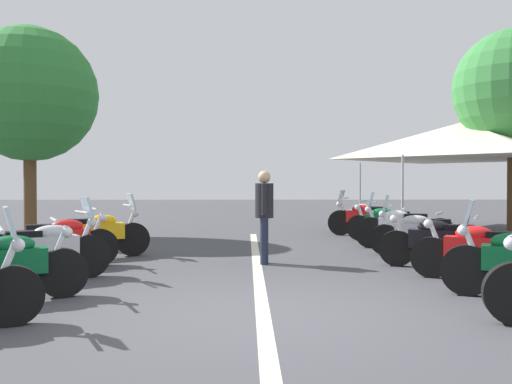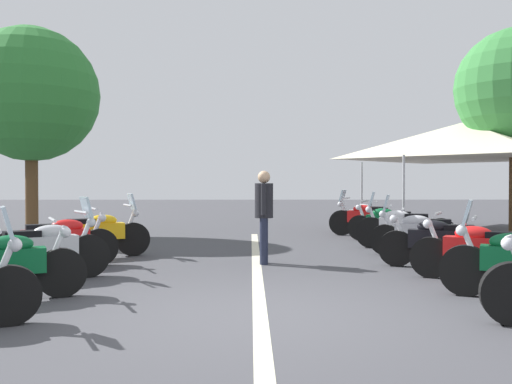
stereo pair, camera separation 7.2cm
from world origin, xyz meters
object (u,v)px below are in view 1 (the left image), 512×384
Objects in this scene: motorcycle_left_row_2 at (42,249)px; motorcycle_right_row_8 at (367,216)px; motorcycle_left_row_4 at (95,233)px; bystander_1 at (264,210)px; motorcycle_right_row_2 at (486,250)px; motorcycle_left_row_3 at (57,241)px; motorcycle_right_row_7 at (367,218)px; motorcycle_right_row_6 at (388,223)px; event_tent at (466,140)px; motorcycle_right_row_4 at (424,233)px; motorcycle_right_row_3 at (443,241)px; motorcycle_right_row_5 at (403,227)px; roadside_tree_0 at (29,95)px.

motorcycle_right_row_8 is at bearing 18.99° from motorcycle_left_row_2.
bystander_1 reaches higher than motorcycle_left_row_4.
motorcycle_left_row_4 reaches higher than motorcycle_right_row_2.
motorcycle_right_row_8 is at bearing 20.24° from motorcycle_left_row_3.
motorcycle_left_row_2 is 0.91× the size of motorcycle_right_row_2.
bystander_1 reaches higher than motorcycle_right_row_7.
event_tent reaches higher than motorcycle_right_row_6.
motorcycle_left_row_2 is 2.49m from motorcycle_left_row_4.
motorcycle_left_row_3 is 6.70m from motorcycle_right_row_4.
motorcycle_left_row_4 is 6.27m from motorcycle_right_row_4.
motorcycle_right_row_2 is at bearing -26.77° from bystander_1.
motorcycle_left_row_4 is 6.27m from motorcycle_right_row_3.
motorcycle_right_row_4 is 1.05× the size of motorcycle_right_row_8.
event_tent reaches higher than motorcycle_right_row_2.
motorcycle_right_row_6 is (2.84, -6.27, -0.02)m from motorcycle_left_row_4.
motorcycle_right_row_5 is at bearing -62.29° from motorcycle_right_row_2.
event_tent is at bearing -101.47° from motorcycle_right_row_4.
motorcycle_left_row_4 reaches higher than motorcycle_right_row_3.
motorcycle_left_row_4 is at bearing 66.41° from motorcycle_right_row_8.
motorcycle_right_row_8 is (6.79, -6.61, -0.01)m from motorcycle_left_row_3.
roadside_tree_0 reaches higher than bystander_1.
bystander_1 is at bearing -17.66° from motorcycle_left_row_3.
motorcycle_right_row_5 is 4.17m from motorcycle_right_row_8.
motorcycle_right_row_4 is at bearing -23.37° from motorcycle_left_row_4.
motorcycle_left_row_2 is 0.32× the size of event_tent.
roadside_tree_0 reaches higher than motorcycle_left_row_3.
motorcycle_right_row_7 reaches higher than motorcycle_right_row_3.
motorcycle_right_row_4 is (1.43, -6.54, 0.00)m from motorcycle_left_row_3.
motorcycle_left_row_4 is 8.41m from motorcycle_right_row_8.
event_tent is (1.45, -3.18, 2.17)m from motorcycle_right_row_7.
motorcycle_right_row_6 is at bearing 7.61° from motorcycle_left_row_2.
motorcycle_right_row_6 is (5.33, -6.35, -0.02)m from motorcycle_left_row_2.
motorcycle_right_row_3 is 1.03× the size of motorcycle_right_row_7.
bystander_1 is at bearing 76.36° from motorcycle_right_row_6.
motorcycle_left_row_4 is 3.29m from bystander_1.
roadside_tree_0 is (-1.46, 9.12, 3.25)m from motorcycle_right_row_8.
motorcycle_left_row_2 reaches higher than motorcycle_right_row_4.
motorcycle_left_row_4 is 0.96× the size of motorcycle_right_row_3.
motorcycle_left_row_4 reaches higher than motorcycle_right_row_8.
motorcycle_right_row_2 is 1.03× the size of motorcycle_right_row_6.
motorcycle_left_row_3 is 0.91× the size of motorcycle_right_row_3.
motorcycle_left_row_4 is 10.99m from event_tent.
motorcycle_left_row_3 is 0.35× the size of roadside_tree_0.
motorcycle_right_row_4 is 0.37× the size of event_tent.
motorcycle_right_row_3 is 2.67m from motorcycle_right_row_5.
motorcycle_right_row_5 is 0.38× the size of roadside_tree_0.
roadside_tree_0 is at bearing 19.25° from motorcycle_right_row_6.
motorcycle_right_row_2 is at bearing -47.11° from motorcycle_left_row_4.
motorcycle_left_row_2 is 7.39m from motorcycle_right_row_5.
motorcycle_right_row_6 is (4.09, -6.55, -0.00)m from motorcycle_left_row_3.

